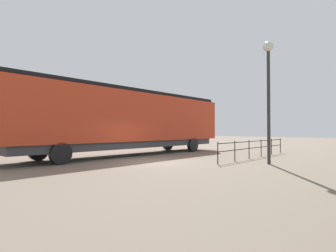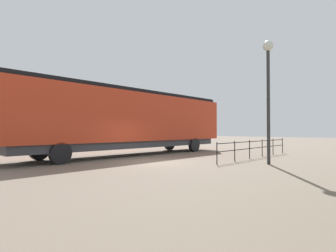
# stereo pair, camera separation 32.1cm
# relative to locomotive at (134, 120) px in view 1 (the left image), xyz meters

# --- Properties ---
(ground_plane) EXTENTS (120.00, 120.00, 0.00)m
(ground_plane) POSITION_rel_locomotive_xyz_m (3.93, -1.99, -2.45)
(ground_plane) COLOR #756656
(locomotive) EXTENTS (2.97, 16.97, 4.38)m
(locomotive) POSITION_rel_locomotive_xyz_m (0.00, 0.00, 0.00)
(locomotive) COLOR red
(locomotive) RESTS_ON ground_plane
(lamp_post) EXTENTS (0.52, 0.52, 6.18)m
(lamp_post) POSITION_rel_locomotive_xyz_m (8.87, 1.20, 1.91)
(lamp_post) COLOR #2D2D2D
(lamp_post) RESTS_ON ground_plane
(platform_fence) EXTENTS (0.05, 8.91, 1.11)m
(platform_fence) POSITION_rel_locomotive_xyz_m (6.98, 3.87, -1.73)
(platform_fence) COLOR black
(platform_fence) RESTS_ON ground_plane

